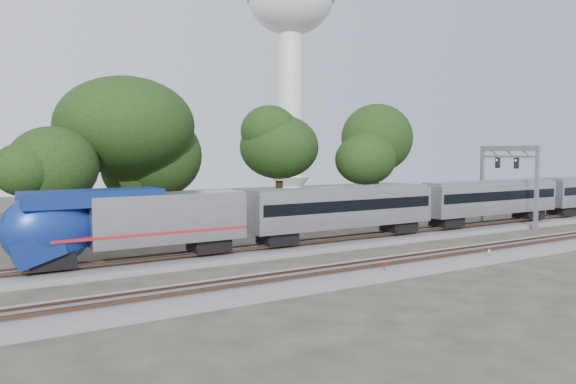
% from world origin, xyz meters
% --- Properties ---
extents(ground, '(160.00, 160.00, 0.00)m').
position_xyz_m(ground, '(0.00, 0.00, 0.00)').
color(ground, '#383328').
rests_on(ground, ground).
extents(track_far, '(160.00, 5.00, 0.73)m').
position_xyz_m(track_far, '(0.00, 6.00, 0.21)').
color(track_far, slate).
rests_on(track_far, ground).
extents(track_near, '(160.00, 5.00, 0.73)m').
position_xyz_m(track_near, '(0.00, -4.00, 0.21)').
color(track_near, slate).
rests_on(track_near, ground).
extents(train, '(94.86, 3.28, 4.83)m').
position_xyz_m(train, '(26.13, 6.00, 3.33)').
color(train, silver).
rests_on(train, ground).
extents(switch_stand_red, '(0.28, 0.12, 0.90)m').
position_xyz_m(switch_stand_red, '(0.97, -5.21, 0.58)').
color(switch_stand_red, '#512D19').
rests_on(switch_stand_red, ground).
extents(switch_stand_white, '(0.29, 0.07, 0.92)m').
position_xyz_m(switch_stand_white, '(10.79, -5.68, 0.59)').
color(switch_stand_white, '#512D19').
rests_on(switch_stand_white, ground).
extents(switch_lever, '(0.58, 0.47, 0.30)m').
position_xyz_m(switch_lever, '(5.62, -5.63, 0.15)').
color(switch_lever, '#512D19').
rests_on(switch_lever, ground).
extents(water_tower, '(14.06, 14.06, 38.93)m').
position_xyz_m(water_tower, '(26.51, 45.71, 28.84)').
color(water_tower, silver).
rests_on(water_tower, ground).
extents(signal_gantry, '(0.61, 7.19, 8.74)m').
position_xyz_m(signal_gantry, '(28.83, 6.00, 6.37)').
color(signal_gantry, gray).
rests_on(signal_gantry, ground).
extents(tree_2, '(7.03, 7.03, 9.92)m').
position_xyz_m(tree_2, '(-15.46, 15.48, 6.90)').
color(tree_2, black).
rests_on(tree_2, ground).
extents(tree_3, '(10.63, 10.63, 14.98)m').
position_xyz_m(tree_3, '(-8.27, 20.05, 10.44)').
color(tree_3, black).
rests_on(tree_3, ground).
extents(tree_4, '(7.83, 7.83, 11.04)m').
position_xyz_m(tree_4, '(-4.88, 20.76, 7.69)').
color(tree_4, black).
rests_on(tree_4, ground).
extents(tree_5, '(8.80, 8.80, 12.40)m').
position_xyz_m(tree_5, '(10.86, 23.88, 8.64)').
color(tree_5, black).
rests_on(tree_5, ground).
extents(tree_6, '(7.30, 7.30, 10.29)m').
position_xyz_m(tree_6, '(19.72, 18.83, 7.16)').
color(tree_6, black).
rests_on(tree_6, ground).
extents(tree_7, '(10.19, 10.19, 14.36)m').
position_xyz_m(tree_7, '(29.92, 28.40, 10.01)').
color(tree_7, black).
rests_on(tree_7, ground).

